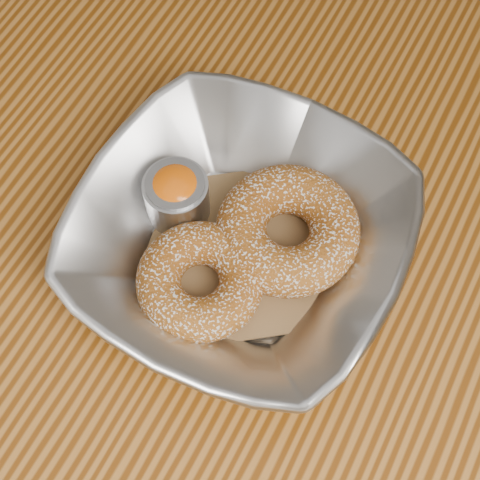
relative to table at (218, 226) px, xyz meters
The scene contains 7 objects.
ground_plane 0.65m from the table, ahead, with size 4.00×4.00×0.00m, color #565659.
table is the anchor object (origin of this frame).
serving_bowl 0.15m from the table, 47.08° to the right, with size 0.25×0.25×0.06m, color #B1B4B8.
parchment 0.14m from the table, 47.08° to the right, with size 0.14×0.14×0.00m, color brown.
donut_back 0.16m from the table, 22.47° to the right, with size 0.11×0.11×0.04m, color brown.
donut_front 0.17m from the table, 66.59° to the right, with size 0.10×0.10×0.03m, color brown.
ramekin 0.14m from the table, 96.64° to the right, with size 0.05×0.05×0.05m.
Camera 1 is at (0.17, -0.28, 1.28)m, focal length 55.00 mm.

